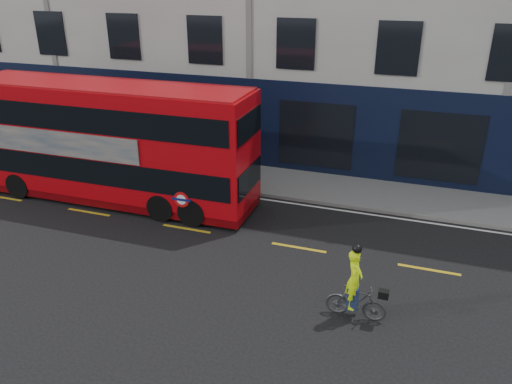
% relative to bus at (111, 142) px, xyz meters
% --- Properties ---
extents(ground, '(120.00, 120.00, 0.00)m').
position_rel_bus_xyz_m(ground, '(3.71, -2.93, -2.30)').
color(ground, black).
rests_on(ground, ground).
extents(pavement, '(60.00, 3.00, 0.12)m').
position_rel_bus_xyz_m(pavement, '(3.71, 3.57, -2.24)').
color(pavement, gray).
rests_on(pavement, ground).
extents(kerb, '(60.00, 0.12, 0.13)m').
position_rel_bus_xyz_m(kerb, '(3.71, 2.07, -2.24)').
color(kerb, slate).
rests_on(kerb, ground).
extents(road_edge_line, '(58.00, 0.10, 0.01)m').
position_rel_bus_xyz_m(road_edge_line, '(3.71, 1.77, -2.30)').
color(road_edge_line, silver).
rests_on(road_edge_line, ground).
extents(lane_dashes, '(58.00, 0.12, 0.01)m').
position_rel_bus_xyz_m(lane_dashes, '(3.71, -1.43, -2.30)').
color(lane_dashes, gold).
rests_on(lane_dashes, ground).
extents(bus, '(11.17, 2.64, 4.49)m').
position_rel_bus_xyz_m(bus, '(0.00, 0.00, 0.00)').
color(bus, '#BA070E').
rests_on(bus, ground).
extents(cyclist, '(1.55, 0.59, 2.11)m').
position_rel_bus_xyz_m(cyclist, '(9.92, -4.39, -1.59)').
color(cyclist, '#404244').
rests_on(cyclist, ground).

